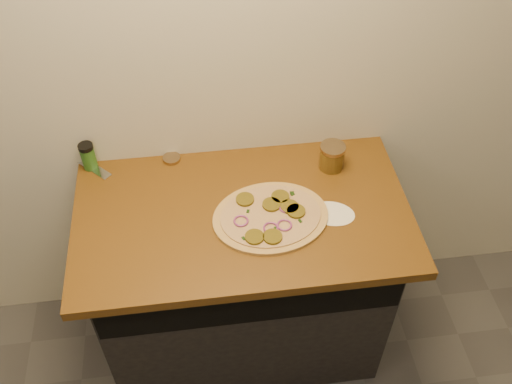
{
  "coord_description": "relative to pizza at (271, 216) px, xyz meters",
  "views": [
    {
      "loc": [
        -0.13,
        0.07,
        2.41
      ],
      "look_at": [
        0.05,
        1.46,
        0.95
      ],
      "focal_mm": 40.0,
      "sensor_mm": 36.0,
      "label": 1
    }
  ],
  "objects": [
    {
      "name": "spice_shaker",
      "position": [
        -0.65,
        0.35,
        0.05
      ],
      "size": [
        0.06,
        0.06,
        0.11
      ],
      "color": "#295E1D",
      "rests_on": "countertop"
    },
    {
      "name": "mason_jar_lid",
      "position": [
        -0.34,
        0.35,
        -0.0
      ],
      "size": [
        0.09,
        0.09,
        0.01
      ],
      "primitive_type": "cylinder",
      "rotation": [
        0.0,
        0.0,
        0.35
      ],
      "color": "#977C57",
      "rests_on": "countertop"
    },
    {
      "name": "cabinet",
      "position": [
        -0.1,
        0.08,
        -0.48
      ],
      "size": [
        1.1,
        0.6,
        0.86
      ],
      "primitive_type": "cube",
      "color": "black",
      "rests_on": "ground"
    },
    {
      "name": "chefs_knife",
      "position": [
        -0.69,
        0.4,
        -0.0
      ],
      "size": [
        0.22,
        0.22,
        0.02
      ],
      "color": "#B7BAC1",
      "rests_on": "countertop"
    },
    {
      "name": "countertop",
      "position": [
        -0.1,
        0.05,
        -0.03
      ],
      "size": [
        1.2,
        0.7,
        0.04
      ],
      "primitive_type": "cube",
      "color": "brown",
      "rests_on": "cabinet"
    },
    {
      "name": "pizza",
      "position": [
        0.0,
        0.0,
        0.0
      ],
      "size": [
        0.45,
        0.45,
        0.03
      ],
      "color": "tan",
      "rests_on": "countertop"
    },
    {
      "name": "flour_spill",
      "position": [
        0.22,
        -0.01,
        -0.01
      ],
      "size": [
        0.21,
        0.21,
        0.0
      ],
      "primitive_type": "cylinder",
      "rotation": [
        0.0,
        0.0,
        -0.3
      ],
      "color": "white",
      "rests_on": "countertop"
    },
    {
      "name": "salsa_jar",
      "position": [
        0.27,
        0.23,
        0.04
      ],
      "size": [
        0.1,
        0.1,
        0.1
      ],
      "color": "maroon",
      "rests_on": "countertop"
    }
  ]
}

